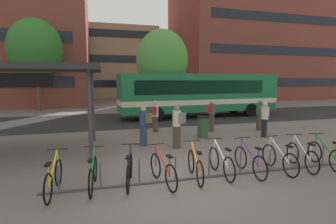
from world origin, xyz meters
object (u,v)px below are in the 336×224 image
object	(u,v)px
parked_bicycle_white_8	(302,156)
commuter_red_pack_2	(155,114)
parked_bicycle_green_1	(93,174)
commuter_olive_pack_3	(260,113)
parked_bicycle_white_5	(221,163)
parked_bicycle_purple_6	(250,161)
city_bus	(200,93)
commuter_grey_pack_1	(177,123)
parked_bicycle_orange_4	(195,166)
street_tree_0	(36,49)
parked_bicycle_red_3	(163,170)
parked_bicycle_black_2	(130,171)
street_tree_1	(162,60)
transit_shelter	(0,70)
parked_bicycle_green_9	(325,155)
commuter_red_pack_0	(211,113)
commuter_olive_pack_4	(144,123)
trash_bin	(203,127)
commuter_grey_pack_5	(265,117)
parked_bicycle_white_7	(279,159)
parked_bicycle_yellow_0	(54,179)

from	to	relation	value
parked_bicycle_white_8	commuter_red_pack_2	size ratio (longest dim) A/B	1.01
parked_bicycle_green_1	commuter_olive_pack_3	size ratio (longest dim) A/B	1.01
parked_bicycle_white_5	parked_bicycle_purple_6	xyz separation A→B (m)	(0.86, -0.13, 0.00)
city_bus	commuter_grey_pack_1	bearing A→B (deg)	-121.48
parked_bicycle_orange_4	parked_bicycle_purple_6	world-z (taller)	same
parked_bicycle_purple_6	street_tree_0	size ratio (longest dim) A/B	0.21
parked_bicycle_orange_4	parked_bicycle_red_3	bearing A→B (deg)	103.18
parked_bicycle_black_2	parked_bicycle_white_5	size ratio (longest dim) A/B	0.99
street_tree_1	commuter_grey_pack_1	bearing A→B (deg)	-101.25
city_bus	street_tree_0	xyz separation A→B (m)	(-12.61, 7.55, 3.74)
transit_shelter	parked_bicycle_purple_6	bearing A→B (deg)	-27.60
transit_shelter	street_tree_1	distance (m)	13.49
parked_bicycle_red_3	commuter_olive_pack_3	bearing A→B (deg)	-60.46
commuter_grey_pack_1	parked_bicycle_green_9	bearing A→B (deg)	-178.91
commuter_red_pack_0	commuter_olive_pack_4	world-z (taller)	commuter_red_pack_0
commuter_olive_pack_3	trash_bin	world-z (taller)	commuter_olive_pack_3
parked_bicycle_orange_4	commuter_red_pack_2	distance (m)	6.73
commuter_olive_pack_4	commuter_grey_pack_5	xyz separation A→B (m)	(5.94, 0.10, 0.02)
parked_bicycle_black_2	parked_bicycle_white_5	distance (m)	2.63
commuter_olive_pack_3	parked_bicycle_white_7	bearing A→B (deg)	163.59
parked_bicycle_red_3	trash_bin	size ratio (longest dim) A/B	1.66
transit_shelter	street_tree_0	size ratio (longest dim) A/B	0.86
parked_bicycle_green_1	parked_bicycle_black_2	bearing A→B (deg)	-84.55
city_bus	parked_bicycle_purple_6	distance (m)	11.91
parked_bicycle_green_9	trash_bin	bearing A→B (deg)	32.51
commuter_grey_pack_5	street_tree_1	distance (m)	11.16
parked_bicycle_green_1	parked_bicycle_orange_4	world-z (taller)	same
commuter_red_pack_2	trash_bin	xyz separation A→B (m)	(1.93, -1.91, -0.44)
parked_bicycle_green_9	commuter_red_pack_2	xyz separation A→B (m)	(-3.98, 6.87, 0.58)
parked_bicycle_red_3	parked_bicycle_purple_6	bearing A→B (deg)	-98.80
parked_bicycle_white_5	commuter_red_pack_2	world-z (taller)	commuter_red_pack_2
parked_bicycle_white_7	parked_bicycle_green_9	bearing A→B (deg)	-90.10
parked_bicycle_purple_6	street_tree_1	size ratio (longest dim) A/B	0.25
commuter_grey_pack_1	street_tree_0	size ratio (longest dim) A/B	0.22
parked_bicycle_red_3	transit_shelter	size ratio (longest dim) A/B	0.24
commuter_olive_pack_3	commuter_olive_pack_4	size ratio (longest dim) A/B	1.02
city_bus	parked_bicycle_green_9	size ratio (longest dim) A/B	7.12
city_bus	parked_bicycle_green_1	distance (m)	13.64
parked_bicycle_orange_4	parked_bicycle_white_7	world-z (taller)	same
parked_bicycle_green_1	trash_bin	size ratio (longest dim) A/B	1.67
street_tree_0	commuter_grey_pack_1	bearing A→B (deg)	-62.24
parked_bicycle_red_3	commuter_red_pack_2	bearing A→B (deg)	-20.48
parked_bicycle_white_8	commuter_olive_pack_4	distance (m)	5.89
parked_bicycle_yellow_0	parked_bicycle_white_7	world-z (taller)	same
commuter_grey_pack_1	commuter_olive_pack_4	distance (m)	1.42
parked_bicycle_white_7	parked_bicycle_black_2	bearing A→B (deg)	90.23
commuter_red_pack_0	commuter_olive_pack_3	bearing A→B (deg)	-49.59
commuter_grey_pack_5	commuter_grey_pack_1	bearing A→B (deg)	-30.21
parked_bicycle_white_7	parked_bicycle_white_8	size ratio (longest dim) A/B	1.02
parked_bicycle_orange_4	parked_bicycle_white_5	distance (m)	0.83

